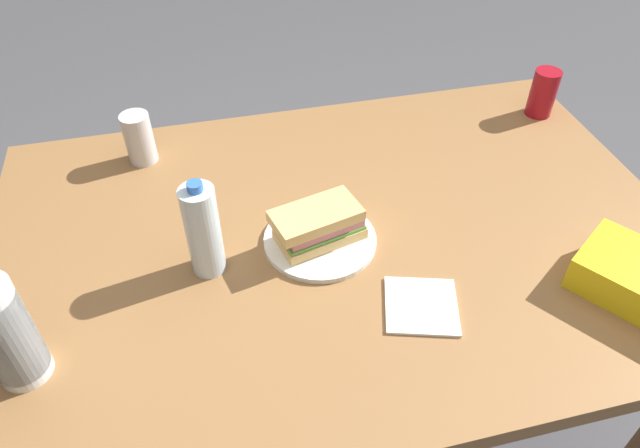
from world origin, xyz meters
TOP-DOWN VIEW (x-y plane):
  - ground_plane at (0.00, 0.00)m, footprint 8.00×8.00m
  - dining_table at (0.00, 0.00)m, footprint 1.42×0.96m
  - paper_plate at (0.05, 0.02)m, footprint 0.23×0.23m
  - sandwich at (0.05, 0.02)m, footprint 0.20×0.14m
  - soda_can_red at (-0.62, -0.31)m, footprint 0.07×0.07m
  - water_bottle_tall at (0.27, 0.04)m, footprint 0.06×0.06m
  - plastic_cup_stack at (0.58, 0.20)m, footprint 0.08×0.08m
  - soda_can_silver at (0.39, -0.35)m, footprint 0.07×0.07m
  - paper_napkin at (-0.09, 0.22)m, footprint 0.16×0.16m

SIDE VIEW (x-z plane):
  - ground_plane at x=0.00m, z-range 0.00..0.00m
  - dining_table at x=0.00m, z-range 0.27..0.99m
  - paper_napkin at x=-0.09m, z-range 0.72..0.73m
  - paper_plate at x=0.05m, z-range 0.72..0.73m
  - sandwich at x=0.05m, z-range 0.73..0.82m
  - soda_can_red at x=-0.62m, z-range 0.72..0.84m
  - soda_can_silver at x=0.39m, z-range 0.72..0.84m
  - water_bottle_tall at x=0.27m, z-range 0.72..0.93m
  - plastic_cup_stack at x=0.58m, z-range 0.72..0.93m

